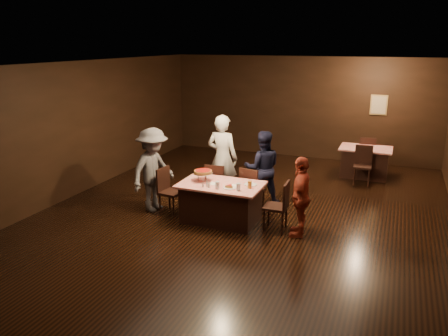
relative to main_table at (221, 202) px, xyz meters
The scene contains 22 objects.
room 1.87m from the main_table, 61.11° to the left, with size 10.00×10.04×3.02m.
main_table is the anchor object (origin of this frame).
back_table 4.76m from the main_table, 60.30° to the left, with size 1.30×0.90×0.77m, color #A50C0B.
chair_far_left 0.85m from the main_table, 118.07° to the left, with size 0.42×0.42×0.95m, color black.
chair_far_right 0.85m from the main_table, 61.93° to the left, with size 0.42×0.42×0.95m, color black.
chair_end_left 1.10m from the main_table, behind, with size 0.42×0.42×0.95m, color black.
chair_end_right 1.10m from the main_table, ahead, with size 0.42×0.42×0.95m, color black.
chair_back_near 4.17m from the main_table, 55.52° to the left, with size 0.42×0.42×0.95m, color black.
chair_back_far 5.29m from the main_table, 63.52° to the left, with size 0.42×0.42×0.95m, color black.
diner_white_jacket 1.35m from the main_table, 110.74° to the left, with size 0.70×0.46×1.92m, color silver.
diner_navy_hoodie 1.36m from the main_table, 68.88° to the left, with size 0.79×0.61×1.62m, color black.
diner_grey_knit 1.60m from the main_table, behind, with size 1.13×0.65×1.74m, color slate.
diner_red_shirt 1.61m from the main_table, ahead, with size 0.87×0.36×1.48m, color #A83925.
pizza_stand 0.70m from the main_table, behind, with size 0.38×0.38×0.22m.
plate_with_slice 0.51m from the main_table, 35.75° to the right, with size 0.25×0.25×0.06m.
plate_empty 0.69m from the main_table, 15.26° to the left, with size 0.25×0.25×0.01m, color white.
glass_front_left 0.55m from the main_table, 80.54° to the right, with size 0.08×0.08×0.14m, color silver.
glass_front_right 0.69m from the main_table, 29.05° to the right, with size 0.08×0.08×0.14m, color silver.
glass_amber 0.75m from the main_table, ahead, with size 0.08×0.08×0.14m, color #BF7F26.
condiments 0.55m from the main_table, 122.43° to the right, with size 0.17×0.10×0.09m.
napkin_center 0.49m from the main_table, ahead, with size 0.16×0.16×0.01m, color white.
napkin_left 0.42m from the main_table, 161.57° to the right, with size 0.16×0.16×0.01m, color white.
Camera 1 is at (2.72, -7.95, 3.42)m, focal length 35.00 mm.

